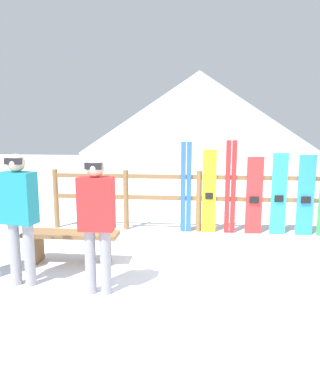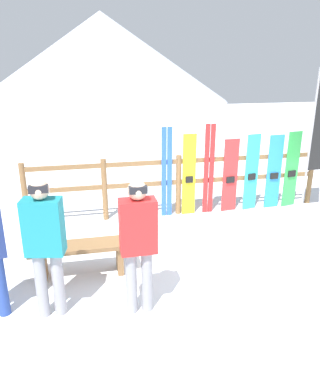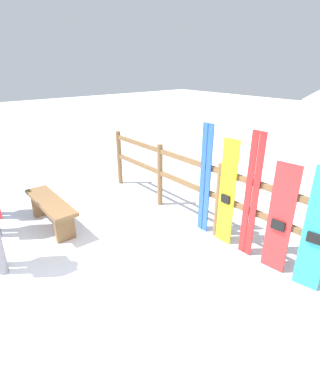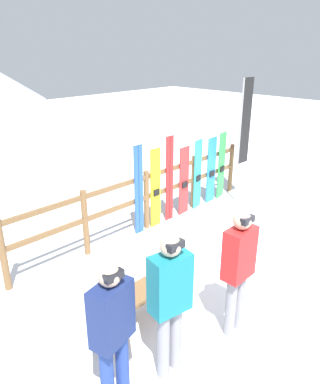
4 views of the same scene
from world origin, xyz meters
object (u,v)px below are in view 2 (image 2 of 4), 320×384
Objects in this scene: snowboard_yellow at (189,175)px; snowboard_green at (292,170)px; bench at (81,252)px; snowboard_blue at (274,172)px; person_red at (138,239)px; ski_pair_red at (209,170)px; person_teal at (45,240)px; ski_pair_blue at (167,173)px; snowboard_red at (230,176)px; rental_flag at (318,129)px; snowboard_cyan at (252,173)px.

snowboard_green is (2.10, -0.00, -0.02)m from snowboard_yellow.
bench is 0.93× the size of snowboard_blue.
ski_pair_red is at bearing 57.39° from person_red.
bench is 3.05m from ski_pair_red.
person_teal is 3.79m from ski_pair_red.
ski_pair_blue reaches higher than bench.
ski_pair_blue reaches higher than person_red.
snowboard_yellow is (0.43, -0.00, -0.07)m from ski_pair_blue.
snowboard_yellow is 1.06× the size of snowboard_blue.
snowboard_red is (2.83, 1.81, 0.36)m from bench.
person_red is at bearing -147.17° from rental_flag.
snowboard_cyan is at bearing 0.01° from snowboard_red.
snowboard_cyan reaches higher than snowboard_blue.
snowboard_yellow is (2.01, 1.81, 0.42)m from bench.
rental_flag reaches higher than person_red.
snowboard_green is (1.72, -0.00, -0.10)m from ski_pair_red.
rental_flag reaches higher than snowboard_cyan.
ski_pair_blue is at bearing 179.92° from snowboard_green.
ski_pair_blue is 0.43m from snowboard_yellow.
ski_pair_blue is 0.81m from ski_pair_red.
person_red is at bearing -8.15° from person_teal.
ski_pair_red is at bearing 0.00° from ski_pair_blue.
snowboard_red is (3.19, 2.59, -0.25)m from person_teal.
person_red is 4.44m from rental_flag.
ski_pair_red is at bearing 0.50° from snowboard_yellow.
snowboard_red is 0.53× the size of rental_flag.
bench is 0.88× the size of snowboard_yellow.
snowboard_yellow is 2.49m from rental_flag.
bench is 2.74m from snowboard_yellow.
snowboard_red is (0.43, -0.00, -0.15)m from ski_pair_red.
snowboard_cyan is at bearing -0.23° from ski_pair_red.
ski_pair_red reaches higher than bench.
bench is 4.74m from rental_flag.
rental_flag is (4.69, 2.23, 0.66)m from person_teal.
snowboard_yellow reaches higher than snowboard_cyan.
snowboard_blue is (2.15, -0.00, -0.12)m from ski_pair_blue.
snowboard_red is 0.91m from snowboard_blue.
snowboard_yellow is at bearing 180.00° from snowboard_blue.
bench is at bearing -131.25° from ski_pair_blue.
person_teal reaches higher than snowboard_blue.
ski_pair_red is at bearing 43.32° from person_teal.
snowboard_yellow is 0.90× the size of ski_pair_red.
snowboard_yellow is 1.73m from snowboard_blue.
person_teal is 5.17m from snowboard_green.
ski_pair_red is 1.15× the size of snowboard_cyan.
snowboard_green reaches higher than bench.
person_red is 0.60× the size of rental_flag.
snowboard_yellow is 0.40m from ski_pair_red.
ski_pair_red is at bearing 179.54° from snowboard_red.
rental_flag is at bearing -7.51° from ski_pair_blue.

